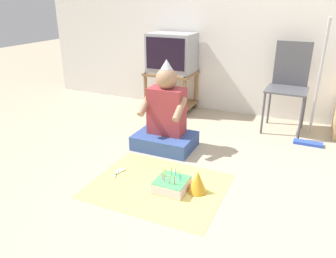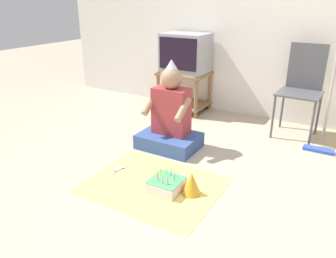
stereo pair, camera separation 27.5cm
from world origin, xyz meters
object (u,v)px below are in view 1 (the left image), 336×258
object	(u,v)px
tv	(172,53)
birthday_cake	(172,184)
person_seated	(166,120)
party_hat_blue	(198,182)
folding_chair	(289,81)
dust_mop	(314,108)

from	to	relation	value
tv	birthday_cake	size ratio (longest dim) A/B	2.29
person_seated	party_hat_blue	size ratio (longest dim) A/B	5.01
folding_chair	party_hat_blue	bearing A→B (deg)	-105.04
tv	folding_chair	distance (m)	1.43
party_hat_blue	person_seated	bearing A→B (deg)	130.95
dust_mop	birthday_cake	bearing A→B (deg)	-122.90
dust_mop	person_seated	bearing A→B (deg)	-150.76
tv	person_seated	world-z (taller)	tv
dust_mop	party_hat_blue	size ratio (longest dim) A/B	7.14
person_seated	birthday_cake	bearing A→B (deg)	-62.11
dust_mop	person_seated	size ratio (longest dim) A/B	1.42
birthday_cake	dust_mop	bearing A→B (deg)	57.10
folding_chair	party_hat_blue	size ratio (longest dim) A/B	5.53
folding_chair	birthday_cake	xyz separation A→B (m)	(-0.63, -1.69, -0.50)
folding_chair	birthday_cake	size ratio (longest dim) A/B	3.90
dust_mop	birthday_cake	size ratio (longest dim) A/B	5.04
person_seated	party_hat_blue	bearing A→B (deg)	-49.05
dust_mop	person_seated	world-z (taller)	dust_mop
birthday_cake	tv	bearing A→B (deg)	113.73
folding_chair	party_hat_blue	xyz separation A→B (m)	(-0.44, -1.64, -0.45)
birthday_cake	party_hat_blue	size ratio (longest dim) A/B	1.42
folding_chair	dust_mop	bearing A→B (deg)	-43.37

